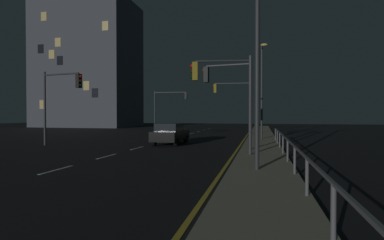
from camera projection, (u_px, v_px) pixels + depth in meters
The scene contains 14 objects.
ground_plane at pixel (140, 147), 20.29m from camera, with size 112.00×112.00×0.00m, color black.
sidewalk_right at pixel (262, 149), 18.51m from camera, with size 2.50×77.00×0.14m, color gray.
lane_markings_center at pixel (158, 143), 23.70m from camera, with size 0.14×50.00×0.01m.
lane_edge_line at pixel (242, 143), 23.72m from camera, with size 0.14×53.00×0.01m.
car at pixel (171, 133), 22.42m from camera, with size 1.84×4.41×1.57m.
traffic_light_near_right at pixel (235, 97), 32.11m from camera, with size 4.17×0.57×5.66m.
traffic_light_near_left at pixel (60, 93), 21.14m from camera, with size 3.36×0.68×5.28m.
traffic_light_mid_left at pixel (224, 86), 15.67m from camera, with size 3.16×0.68×5.10m.
traffic_light_far_right at pixel (169, 102), 42.82m from camera, with size 4.91×0.37×5.62m.
traffic_light_far_left at pixel (229, 88), 18.32m from camera, with size 3.03×0.60×5.33m.
street_lamp_mid_block at pixel (262, 83), 25.63m from camera, with size 0.56×2.00×7.90m.
street_lamp_corner at pixel (264, 58), 11.34m from camera, with size 1.74×0.66×6.99m.
barrier_fence at pixel (291, 148), 11.87m from camera, with size 0.09×25.99×0.98m.
building_distant at pixel (89, 65), 55.84m from camera, with size 17.01×11.47×22.65m.
Camera 1 is at (7.92, -1.46, 2.20)m, focal length 28.26 mm.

